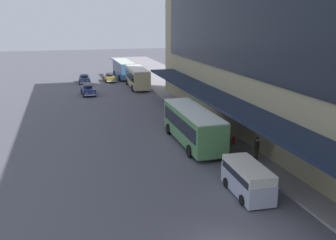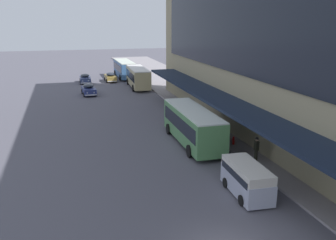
{
  "view_description": "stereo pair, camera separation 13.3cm",
  "coord_description": "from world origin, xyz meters",
  "px_view_note": "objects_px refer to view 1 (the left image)",
  "views": [
    {
      "loc": [
        -6.79,
        -13.8,
        10.59
      ],
      "look_at": [
        2.09,
        17.68,
        1.65
      ],
      "focal_mm": 40.0,
      "sensor_mm": 36.0,
      "label": 1
    },
    {
      "loc": [
        -6.66,
        -13.83,
        10.59
      ],
      "look_at": [
        2.09,
        17.68,
        1.65
      ],
      "focal_mm": 40.0,
      "sensor_mm": 36.0,
      "label": 2
    }
  ],
  "objects_px": {
    "transit_bus_kerbside_far": "(137,76)",
    "pedestrian_at_kerb": "(257,148)",
    "sedan_second_mid": "(88,89)",
    "vw_van": "(247,177)",
    "transit_bus_kerbside_front": "(193,124)",
    "fire_hydrant": "(233,140)",
    "sedan_far_back": "(110,77)",
    "sedan_trailing_mid": "(84,79)",
    "transit_bus_kerbside_rear": "(124,68)"
  },
  "relations": [
    {
      "from": "sedan_second_mid",
      "to": "transit_bus_kerbside_front",
      "type": "bearing_deg",
      "value": -73.67
    },
    {
      "from": "transit_bus_kerbside_far",
      "to": "pedestrian_at_kerb",
      "type": "distance_m",
      "value": 33.6
    },
    {
      "from": "transit_bus_kerbside_front",
      "to": "pedestrian_at_kerb",
      "type": "relative_size",
      "value": 5.26
    },
    {
      "from": "sedan_trailing_mid",
      "to": "pedestrian_at_kerb",
      "type": "height_order",
      "value": "pedestrian_at_kerb"
    },
    {
      "from": "sedan_far_back",
      "to": "sedan_second_mid",
      "type": "relative_size",
      "value": 1.03
    },
    {
      "from": "transit_bus_kerbside_rear",
      "to": "sedan_trailing_mid",
      "type": "distance_m",
      "value": 8.27
    },
    {
      "from": "fire_hydrant",
      "to": "sedan_second_mid",
      "type": "bearing_deg",
      "value": 111.78
    },
    {
      "from": "transit_bus_kerbside_far",
      "to": "sedan_second_mid",
      "type": "height_order",
      "value": "transit_bus_kerbside_far"
    },
    {
      "from": "transit_bus_kerbside_rear",
      "to": "sedan_trailing_mid",
      "type": "relative_size",
      "value": 2.18
    },
    {
      "from": "transit_bus_kerbside_far",
      "to": "fire_hydrant",
      "type": "distance_m",
      "value": 29.69
    },
    {
      "from": "fire_hydrant",
      "to": "transit_bus_kerbside_rear",
      "type": "bearing_deg",
      "value": 94.16
    },
    {
      "from": "transit_bus_kerbside_rear",
      "to": "sedan_far_back",
      "type": "xyz_separation_m",
      "value": [
        -3.01,
        -3.4,
        -0.99
      ]
    },
    {
      "from": "sedan_second_mid",
      "to": "vw_van",
      "type": "relative_size",
      "value": 0.94
    },
    {
      "from": "sedan_trailing_mid",
      "to": "sedan_far_back",
      "type": "xyz_separation_m",
      "value": [
        4.29,
        0.36,
        0.02
      ]
    },
    {
      "from": "pedestrian_at_kerb",
      "to": "transit_bus_kerbside_far",
      "type": "bearing_deg",
      "value": 94.17
    },
    {
      "from": "pedestrian_at_kerb",
      "to": "fire_hydrant",
      "type": "distance_m",
      "value": 4.0
    },
    {
      "from": "transit_bus_kerbside_far",
      "to": "fire_hydrant",
      "type": "bearing_deg",
      "value": -85.25
    },
    {
      "from": "transit_bus_kerbside_rear",
      "to": "sedan_trailing_mid",
      "type": "xyz_separation_m",
      "value": [
        -7.3,
        -3.76,
        -1.02
      ]
    },
    {
      "from": "transit_bus_kerbside_rear",
      "to": "vw_van",
      "type": "distance_m",
      "value": 48.47
    },
    {
      "from": "transit_bus_kerbside_far",
      "to": "sedan_far_back",
      "type": "bearing_deg",
      "value": 116.18
    },
    {
      "from": "sedan_trailing_mid",
      "to": "sedan_second_mid",
      "type": "xyz_separation_m",
      "value": [
        -0.12,
        -10.37,
        0.02
      ]
    },
    {
      "from": "transit_bus_kerbside_rear",
      "to": "transit_bus_kerbside_far",
      "type": "distance_m",
      "value": 10.45
    },
    {
      "from": "pedestrian_at_kerb",
      "to": "fire_hydrant",
      "type": "relative_size",
      "value": 2.65
    },
    {
      "from": "pedestrian_at_kerb",
      "to": "vw_van",
      "type": "bearing_deg",
      "value": -124.73
    },
    {
      "from": "sedan_trailing_mid",
      "to": "fire_hydrant",
      "type": "distance_m",
      "value": 37.65
    },
    {
      "from": "transit_bus_kerbside_rear",
      "to": "pedestrian_at_kerb",
      "type": "height_order",
      "value": "transit_bus_kerbside_rear"
    },
    {
      "from": "transit_bus_kerbside_front",
      "to": "sedan_far_back",
      "type": "relative_size",
      "value": 2.19
    },
    {
      "from": "sedan_trailing_mid",
      "to": "vw_van",
      "type": "distance_m",
      "value": 45.26
    },
    {
      "from": "sedan_trailing_mid",
      "to": "sedan_second_mid",
      "type": "bearing_deg",
      "value": -90.69
    },
    {
      "from": "vw_van",
      "to": "sedan_far_back",
      "type": "bearing_deg",
      "value": 93.51
    },
    {
      "from": "vw_van",
      "to": "pedestrian_at_kerb",
      "type": "bearing_deg",
      "value": 55.27
    },
    {
      "from": "transit_bus_kerbside_front",
      "to": "fire_hydrant",
      "type": "distance_m",
      "value": 3.74
    },
    {
      "from": "transit_bus_kerbside_front",
      "to": "pedestrian_at_kerb",
      "type": "height_order",
      "value": "transit_bus_kerbside_front"
    },
    {
      "from": "fire_hydrant",
      "to": "vw_van",
      "type": "bearing_deg",
      "value": -110.41
    },
    {
      "from": "pedestrian_at_kerb",
      "to": "fire_hydrant",
      "type": "bearing_deg",
      "value": 89.79
    },
    {
      "from": "sedan_far_back",
      "to": "fire_hydrant",
      "type": "distance_m",
      "value": 37.07
    },
    {
      "from": "transit_bus_kerbside_far",
      "to": "fire_hydrant",
      "type": "relative_size",
      "value": 13.48
    },
    {
      "from": "transit_bus_kerbside_rear",
      "to": "transit_bus_kerbside_far",
      "type": "height_order",
      "value": "transit_bus_kerbside_far"
    },
    {
      "from": "sedan_far_back",
      "to": "transit_bus_kerbside_front",
      "type": "bearing_deg",
      "value": -85.56
    },
    {
      "from": "sedan_far_back",
      "to": "fire_hydrant",
      "type": "height_order",
      "value": "sedan_far_back"
    },
    {
      "from": "sedan_second_mid",
      "to": "transit_bus_kerbside_rear",
      "type": "bearing_deg",
      "value": 62.29
    },
    {
      "from": "transit_bus_kerbside_front",
      "to": "sedan_far_back",
      "type": "bearing_deg",
      "value": 94.44
    },
    {
      "from": "sedan_trailing_mid",
      "to": "sedan_far_back",
      "type": "bearing_deg",
      "value": 4.76
    },
    {
      "from": "transit_bus_kerbside_far",
      "to": "pedestrian_at_kerb",
      "type": "xyz_separation_m",
      "value": [
        2.44,
        -33.51,
        -0.61
      ]
    },
    {
      "from": "transit_bus_kerbside_rear",
      "to": "transit_bus_kerbside_far",
      "type": "bearing_deg",
      "value": -87.53
    },
    {
      "from": "transit_bus_kerbside_rear",
      "to": "fire_hydrant",
      "type": "relative_size",
      "value": 13.8
    },
    {
      "from": "transit_bus_kerbside_far",
      "to": "sedan_trailing_mid",
      "type": "height_order",
      "value": "transit_bus_kerbside_far"
    },
    {
      "from": "sedan_trailing_mid",
      "to": "vw_van",
      "type": "xyz_separation_m",
      "value": [
        7.06,
        -44.71,
        0.33
      ]
    },
    {
      "from": "transit_bus_kerbside_front",
      "to": "vw_van",
      "type": "distance_m",
      "value": 9.97
    },
    {
      "from": "vw_van",
      "to": "pedestrian_at_kerb",
      "type": "distance_m",
      "value": 5.51
    }
  ]
}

